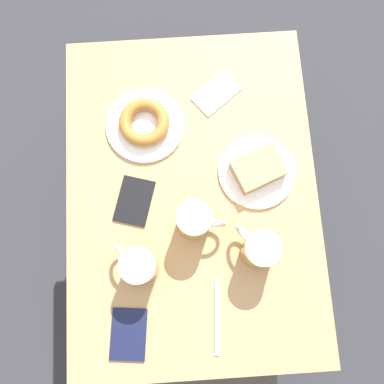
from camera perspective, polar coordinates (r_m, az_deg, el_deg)
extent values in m
plane|color=#333338|center=(1.90, 0.00, -5.02)|extent=(8.00, 8.00, 0.00)
cube|color=tan|center=(1.17, 0.00, -0.37)|extent=(0.68, 0.94, 0.03)
cylinder|color=black|center=(1.69, 9.38, 11.95)|extent=(0.04, 0.04, 0.73)
cylinder|color=black|center=(1.68, -11.33, 10.68)|extent=(0.04, 0.04, 0.73)
cylinder|color=black|center=(1.56, 12.66, -18.23)|extent=(0.04, 0.04, 0.73)
cylinder|color=black|center=(1.56, -10.60, -19.77)|extent=(0.04, 0.04, 0.73)
cylinder|color=#514C47|center=(1.70, 8.73, -21.84)|extent=(0.03, 0.03, 0.44)
cylinder|color=#514C47|center=(1.69, -4.01, -22.86)|extent=(0.03, 0.03, 0.44)
cylinder|color=white|center=(1.17, 8.61, 2.71)|extent=(0.21, 0.21, 0.01)
cube|color=tan|center=(1.15, 8.79, 3.04)|extent=(0.15, 0.13, 0.04)
cylinder|color=white|center=(1.21, -6.27, 8.85)|extent=(0.22, 0.22, 0.01)
torus|color=#B2702D|center=(1.19, -6.38, 9.24)|extent=(0.14, 0.14, 0.03)
cylinder|color=#C68C23|center=(1.09, 0.17, -3.88)|extent=(0.09, 0.09, 0.09)
cylinder|color=white|center=(1.03, 0.18, -3.42)|extent=(0.09, 0.09, 0.02)
torus|color=silver|center=(1.08, 2.76, -4.10)|extent=(0.07, 0.02, 0.07)
cylinder|color=#C68C23|center=(1.09, -6.93, -9.82)|extent=(0.09, 0.09, 0.09)
cylinder|color=white|center=(1.03, -7.31, -9.68)|extent=(0.09, 0.09, 0.02)
torus|color=silver|center=(1.08, -8.95, -8.10)|extent=(0.06, 0.06, 0.07)
cylinder|color=#C68C23|center=(1.10, 9.01, -7.64)|extent=(0.09, 0.09, 0.09)
cylinder|color=white|center=(1.04, 9.49, -7.38)|extent=(0.09, 0.09, 0.02)
torus|color=silver|center=(1.08, 7.22, -5.81)|extent=(0.06, 0.06, 0.07)
cube|color=white|center=(1.24, 3.25, 12.97)|extent=(0.15, 0.14, 0.00)
cube|color=silver|center=(1.13, 3.38, -16.30)|extent=(0.03, 0.19, 0.00)
cube|color=black|center=(1.15, -7.70, -1.19)|extent=(0.12, 0.15, 0.01)
cube|color=#141938|center=(1.14, -8.46, -18.23)|extent=(0.10, 0.13, 0.01)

